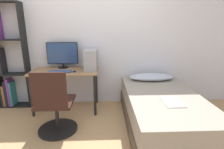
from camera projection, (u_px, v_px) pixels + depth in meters
name	position (u px, v px, depth m)	size (l,w,h in m)	color
wall_back	(93.00, 38.00, 3.18)	(8.00, 0.05, 2.50)	silver
desk	(65.00, 76.00, 3.02)	(1.13, 0.60, 0.72)	#997047
bookshelf	(5.00, 61.00, 3.09)	(0.56, 0.23, 1.85)	black
office_chair	(55.00, 110.00, 2.39)	(0.55, 0.55, 0.92)	black
bed	(162.00, 111.00, 2.56)	(1.04, 1.87, 0.52)	#4C3D2D
pillow	(151.00, 77.00, 3.13)	(0.79, 0.36, 0.11)	#B2B7C6
magazine	(173.00, 102.00, 2.21)	(0.24, 0.32, 0.01)	silver
monitor	(62.00, 54.00, 3.11)	(0.55, 0.18, 0.46)	black
keyboard	(60.00, 72.00, 2.87)	(0.36, 0.15, 0.02)	#33477A
pc_tower	(91.00, 59.00, 3.02)	(0.21, 0.44, 0.35)	#99999E
mouse	(74.00, 71.00, 2.88)	(0.06, 0.09, 0.02)	black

